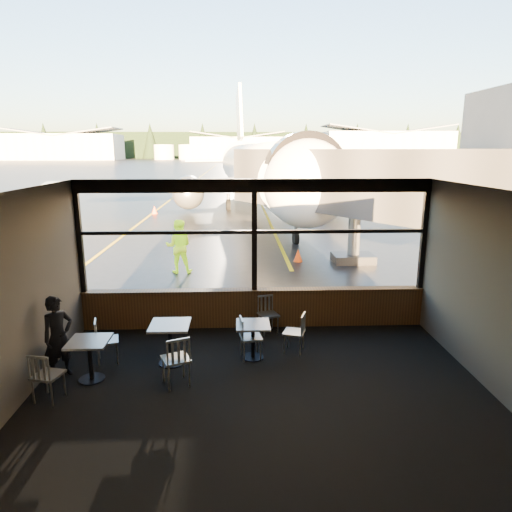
{
  "coord_description": "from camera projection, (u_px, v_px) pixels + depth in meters",
  "views": [
    {
      "loc": [
        -0.39,
        -10.25,
        4.14
      ],
      "look_at": [
        0.08,
        1.0,
        1.5
      ],
      "focal_mm": 32.0,
      "sensor_mm": 36.0,
      "label": 1
    }
  ],
  "objects": [
    {
      "name": "carpet_floor",
      "position": [
        261.0,
        390.0,
        8.01
      ],
      "size": [
        8.0,
        6.0,
        0.01
      ],
      "primitive_type": "cube",
      "color": "black",
      "rests_on": "ground"
    },
    {
      "name": "hangar_mid",
      "position": [
        237.0,
        147.0,
        189.75
      ],
      "size": [
        38.0,
        15.0,
        10.0
      ],
      "primitive_type": null,
      "color": "silver",
      "rests_on": "ground_plane"
    },
    {
      "name": "fuel_tank_c",
      "position": [
        213.0,
        152.0,
        186.89
      ],
      "size": [
        8.0,
        8.0,
        6.0
      ],
      "primitive_type": "cylinder",
      "color": "silver",
      "rests_on": "ground_plane"
    },
    {
      "name": "ground_plane",
      "position": [
        238.0,
        164.0,
        127.67
      ],
      "size": [
        520.0,
        520.0,
        0.0
      ],
      "primitive_type": "plane",
      "color": "black",
      "rests_on": "ground"
    },
    {
      "name": "fuel_tank_b",
      "position": [
        189.0,
        152.0,
        186.48
      ],
      "size": [
        8.0,
        8.0,
        6.0
      ],
      "primitive_type": "cylinder",
      "color": "silver",
      "rests_on": "ground_plane"
    },
    {
      "name": "jet_bridge",
      "position": [
        351.0,
        200.0,
        15.88
      ],
      "size": [
        9.02,
        11.02,
        4.81
      ],
      "primitive_type": null,
      "color": "#2B2C2E",
      "rests_on": "ground_plane"
    },
    {
      "name": "mullion_right",
      "position": [
        424.0,
        235.0,
        10.59
      ],
      "size": [
        0.12,
        0.12,
        2.6
      ],
      "primitive_type": "cube",
      "color": "black",
      "rests_on": "ground"
    },
    {
      "name": "hangar_right",
      "position": [
        385.0,
        145.0,
        185.14
      ],
      "size": [
        50.0,
        20.0,
        12.0
      ],
      "primitive_type": null,
      "color": "silver",
      "rests_on": "ground_plane"
    },
    {
      "name": "wall_left",
      "position": [
        17.0,
        299.0,
        7.46
      ],
      "size": [
        0.04,
        6.0,
        3.5
      ],
      "primitive_type": "cube",
      "color": "#534D42",
      "rests_on": "ground"
    },
    {
      "name": "chair_mid_s",
      "position": [
        176.0,
        359.0,
        8.14
      ],
      "size": [
        0.69,
        0.69,
        0.96
      ],
      "primitive_type": null,
      "rotation": [
        0.0,
        0.0,
        0.41
      ],
      "color": "beige",
      "rests_on": "carpet_floor"
    },
    {
      "name": "wall_back",
      "position": [
        276.0,
        387.0,
        4.7
      ],
      "size": [
        8.0,
        0.04,
        3.5
      ],
      "primitive_type": "cube",
      "color": "#534D42",
      "rests_on": "ground"
    },
    {
      "name": "airliner",
      "position": [
        261.0,
        134.0,
        30.17
      ],
      "size": [
        30.92,
        35.99,
        10.27
      ],
      "primitive_type": null,
      "rotation": [
        0.0,
        0.0,
        0.09
      ],
      "color": "white",
      "rests_on": "ground_plane"
    },
    {
      "name": "wall_right",
      "position": [
        495.0,
        293.0,
        7.78
      ],
      "size": [
        0.04,
        6.0,
        3.5
      ],
      "primitive_type": "cube",
      "color": "#534D42",
      "rests_on": "ground"
    },
    {
      "name": "cafe_table_mid",
      "position": [
        171.0,
        344.0,
        8.94
      ],
      "size": [
        0.76,
        0.76,
        0.84
      ],
      "primitive_type": null,
      "color": "#9A938D",
      "rests_on": "carpet_floor"
    },
    {
      "name": "passenger",
      "position": [
        58.0,
        337.0,
        8.38
      ],
      "size": [
        0.66,
        0.67,
        1.56
      ],
      "primitive_type": "imported",
      "rotation": [
        0.0,
        0.0,
        0.82
      ],
      "color": "black",
      "rests_on": "carpet_floor"
    },
    {
      "name": "chair_left_s",
      "position": [
        48.0,
        376.0,
        7.63
      ],
      "size": [
        0.6,
        0.6,
        0.9
      ],
      "primitive_type": null,
      "rotation": [
        0.0,
        0.0,
        -0.25
      ],
      "color": "#B4AFA2",
      "rests_on": "carpet_floor"
    },
    {
      "name": "fuel_tank_a",
      "position": [
        164.0,
        152.0,
        186.08
      ],
      "size": [
        8.0,
        8.0,
        6.0
      ],
      "primitive_type": "cylinder",
      "color": "silver",
      "rests_on": "ground_plane"
    },
    {
      "name": "chair_mid_w",
      "position": [
        107.0,
        341.0,
        9.01
      ],
      "size": [
        0.6,
        0.6,
        0.9
      ],
      "primitive_type": null,
      "rotation": [
        0.0,
        0.0,
        -1.31
      ],
      "color": "#AAA599",
      "rests_on": "carpet_floor"
    },
    {
      "name": "window_transom",
      "position": [
        254.0,
        232.0,
        10.41
      ],
      "size": [
        8.0,
        0.1,
        0.08
      ],
      "primitive_type": "cube",
      "color": "black",
      "rests_on": "ground"
    },
    {
      "name": "cone_nose",
      "position": [
        298.0,
        255.0,
        17.19
      ],
      "size": [
        0.35,
        0.35,
        0.48
      ],
      "primitive_type": "cone",
      "color": "#E95C07",
      "rests_on": "ground_plane"
    },
    {
      "name": "cafe_table_near",
      "position": [
        253.0,
        341.0,
        9.2
      ],
      "size": [
        0.67,
        0.67,
        0.74
      ],
      "primitive_type": null,
      "color": "gray",
      "rests_on": "carpet_floor"
    },
    {
      "name": "chair_near_n",
      "position": [
        268.0,
        315.0,
        10.46
      ],
      "size": [
        0.6,
        0.6,
        0.87
      ],
      "primitive_type": null,
      "rotation": [
        0.0,
        0.0,
        3.46
      ],
      "color": "#B4AFA2",
      "rests_on": "carpet_floor"
    },
    {
      "name": "cafe_table_left",
      "position": [
        90.0,
        360.0,
        8.31
      ],
      "size": [
        0.71,
        0.71,
        0.78
      ],
      "primitive_type": null,
      "color": "#A39D96",
      "rests_on": "carpet_floor"
    },
    {
      "name": "mullion_centre",
      "position": [
        254.0,
        236.0,
        10.43
      ],
      "size": [
        0.12,
        0.12,
        2.6
      ],
      "primitive_type": "cube",
      "color": "black",
      "rests_on": "ground"
    },
    {
      "name": "hangar_left",
      "position": [
        62.0,
        146.0,
        181.94
      ],
      "size": [
        45.0,
        18.0,
        11.0
      ],
      "primitive_type": null,
      "color": "silver",
      "rests_on": "ground_plane"
    },
    {
      "name": "chair_near_w",
      "position": [
        251.0,
        338.0,
        9.18
      ],
      "size": [
        0.54,
        0.54,
        0.88
      ],
      "primitive_type": null,
      "rotation": [
        0.0,
        0.0,
        -1.43
      ],
      "color": "#AEA99D",
      "rests_on": "carpet_floor"
    },
    {
      "name": "treeline",
      "position": [
        237.0,
        145.0,
        213.84
      ],
      "size": [
        360.0,
        3.0,
        12.0
      ],
      "primitive_type": "cube",
      "color": "black",
      "rests_on": "ground_plane"
    },
    {
      "name": "chair_near_e",
      "position": [
        294.0,
        333.0,
        9.46
      ],
      "size": [
        0.6,
        0.6,
        0.86
      ],
      "primitive_type": null,
      "rotation": [
        0.0,
        0.0,
        1.23
      ],
      "color": "#ACA89C",
      "rests_on": "carpet_floor"
    },
    {
      "name": "mullion_left",
      "position": [
        79.0,
        238.0,
        10.27
      ],
      "size": [
        0.12,
        0.12,
        2.6
      ],
      "primitive_type": "cube",
      "color": "black",
      "rests_on": "ground"
    },
    {
      "name": "cone_wing",
      "position": [
        155.0,
        210.0,
        29.93
      ],
      "size": [
        0.38,
        0.38,
        0.53
      ],
      "primitive_type": "cone",
      "color": "#F84707",
      "rests_on": "ground_plane"
    },
    {
      "name": "window_sill",
      "position": [
        254.0,
        309.0,
        10.83
      ],
      "size": [
        8.0,
        0.28,
        0.9
      ],
      "primitive_type": "cube",
      "color": "#56351A",
      "rests_on": "ground"
    },
    {
      "name": "window_header",
      "position": [
        254.0,
        186.0,
        10.17
      ],
      "size": [
        8.0,
        0.18,
        0.3
      ],
      "primitive_type": "cube",
      "color": "black",
      "rests_on": "ground"
    },
    {
      "name": "ceiling",
      "position": [
        261.0,
        191.0,
        7.22
      ],
      "size": [
        8.0,
        6.0,
        0.04
      ],
      "primitive_type": "cube",
      "color": "#38332D",
      "rests_on": "ground"
    },
    {
      "name": "ground_crew",
      "position": [
        179.0,
        246.0,
        15.55
      ],
      "size": [
        0.91,
        0.71,
        1.83
      ],
      "primitive_type": "imported",
      "rotation": [
        0.0,
        0.0,
        3.17
      ],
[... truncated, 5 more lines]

